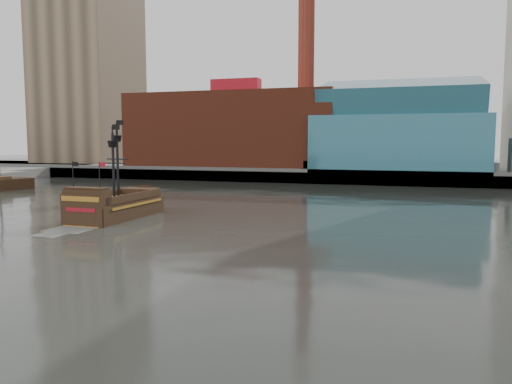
% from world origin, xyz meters
% --- Properties ---
extents(ground, '(400.00, 400.00, 0.00)m').
position_xyz_m(ground, '(0.00, 0.00, 0.00)').
color(ground, '#252823').
rests_on(ground, ground).
extents(promenade_far, '(220.00, 60.00, 2.00)m').
position_xyz_m(promenade_far, '(0.00, 92.00, 1.00)').
color(promenade_far, slate).
rests_on(promenade_far, ground).
extents(seawall, '(220.00, 1.00, 2.60)m').
position_xyz_m(seawall, '(0.00, 62.50, 1.30)').
color(seawall, '#4C4C49').
rests_on(seawall, ground).
extents(skyline, '(149.00, 45.00, 62.00)m').
position_xyz_m(skyline, '(5.21, 84.56, 24.55)').
color(skyline, '#7F664C').
rests_on(skyline, promenade_far).
extents(pirate_ship, '(4.59, 13.83, 10.30)m').
position_xyz_m(pirate_ship, '(-14.77, 17.42, 0.93)').
color(pirate_ship, black).
rests_on(pirate_ship, ground).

